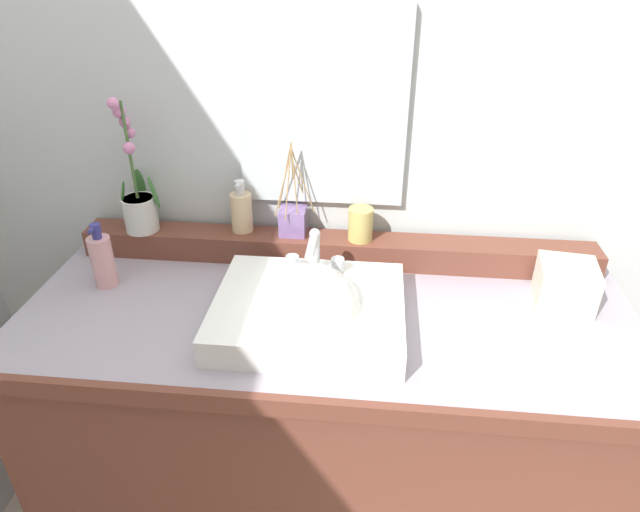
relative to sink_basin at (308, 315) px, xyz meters
The scene contains 11 objects.
wall_back 0.57m from the sink_basin, 85.60° to the left, with size 2.96×0.20×2.51m, color silver.
vanity_cabinet 0.48m from the sink_basin, 59.35° to the left, with size 1.46×0.61×0.90m.
back_ledge 0.30m from the sink_basin, 83.16° to the left, with size 1.38×0.10×0.07m, color brown.
sink_basin is the anchor object (origin of this frame).
potted_plant 0.59m from the sink_basin, 149.44° to the left, with size 0.11×0.11×0.37m.
soap_dispenser 0.40m from the sink_basin, 124.81° to the left, with size 0.06×0.06×0.14m.
tumbler_cup 0.33m from the sink_basin, 70.97° to the left, with size 0.06×0.06×0.09m, color tan.
reed_diffuser 0.33m from the sink_basin, 104.19° to the left, with size 0.10×0.11×0.26m.
lotion_bottle 0.55m from the sink_basin, 167.30° to the left, with size 0.06×0.06×0.17m.
tissue_box 0.62m from the sink_basin, 14.74° to the left, with size 0.13×0.13×0.10m, color beige.
mirror 0.51m from the sink_basin, 90.94° to the left, with size 0.43×0.02×0.49m, color silver.
Camera 1 is at (0.10, -1.07, 1.66)m, focal length 31.05 mm.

